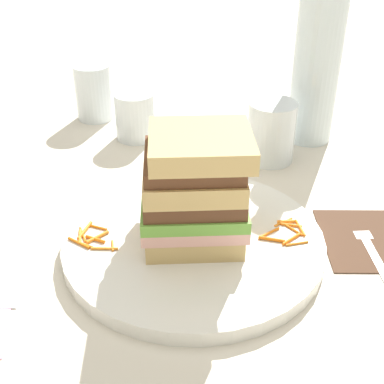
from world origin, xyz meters
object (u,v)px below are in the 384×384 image
Objects in this scene: sandwich at (194,189)px; empty_tumbler_1 at (94,92)px; knife at (29,250)px; water_bottle at (318,56)px; juice_glass at (271,134)px; napkin_dark at (365,239)px; fork at (372,248)px; empty_tumbler_0 at (135,116)px; main_plate at (193,242)px.

sandwich is 0.41m from empty_tumbler_1.
knife is (-0.19, 0.00, -0.08)m from sandwich.
water_bottle is at bearing 54.72° from sandwich.
juice_glass is 0.32m from empty_tumbler_1.
napkin_dark is 0.31m from water_bottle.
fork is 0.53m from empty_tumbler_1.
sandwich is 0.35m from water_bottle.
napkin_dark is 1.63× the size of empty_tumbler_0.
knife is (-0.19, 0.00, -0.01)m from main_plate.
empty_tumbler_1 is at bearing 133.36° from napkin_dark.
knife is at bearing -144.45° from water_bottle.
water_bottle is (0.39, 0.28, 0.13)m from knife.
water_bottle is at bearing -15.66° from empty_tumbler_1.
main_plate is 0.37m from water_bottle.
main_plate is 3.14× the size of empty_tumbler_1.
fork is 0.42m from empty_tumbler_0.
napkin_dark is 1.36× the size of juice_glass.
sandwich is at bearing -178.32° from napkin_dark.
knife is at bearing -146.40° from juice_glass.
water_bottle reaches higher than sandwich.
main_plate reaches higher than napkin_dark.
water_bottle is at bearing -3.12° from empty_tumbler_0.
main_plate is 0.07m from sandwich.
napkin_dark is at bearing -69.31° from juice_glass.
sandwich reaches higher than empty_tumbler_0.
juice_glass reaches higher than knife.
napkin_dark is at bearing -46.64° from empty_tumbler_1.
empty_tumbler_0 is at bearing 69.22° from knife.
sandwich is 0.22m from napkin_dark.
empty_tumbler_0 is at bearing -48.49° from empty_tumbler_1.
empty_tumbler_1 is at bearing 131.71° from fork.
water_bottle is at bearing 42.69° from juice_glass.
main_plate is 0.19m from knife.
juice_glass is 0.14m from water_bottle.
napkin_dark is 0.74× the size of fork.
knife is 2.12× the size of empty_tumbler_1.
juice_glass is (0.12, 0.21, -0.04)m from sandwich.
fork is 1.76× the size of empty_tumbler_1.
juice_glass is at bearing -31.34° from empty_tumbler_1.
juice_glass is 0.30× the size of water_bottle.
sandwich is at bearing -1.38° from knife.
sandwich is at bearing -75.33° from empty_tumbler_0.
juice_glass is at bearing 59.70° from sandwich.
empty_tumbler_1 reaches higher than empty_tumbler_0.
juice_glass is 0.95× the size of empty_tumbler_1.
empty_tumbler_1 reaches higher than napkin_dark.
napkin_dark is 0.39m from knife.
water_bottle is at bearing 90.50° from fork.
fork is at bearing -48.29° from empty_tumbler_1.
empty_tumbler_1 is (-0.35, 0.10, -0.09)m from water_bottle.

